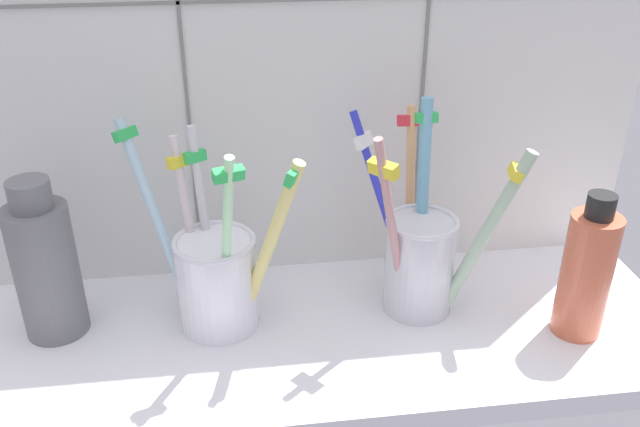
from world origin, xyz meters
TOP-DOWN VIEW (x-y plane):
  - counter_slab at (0.00, 0.00)cm, footprint 64.00×22.00cm
  - tile_wall_back at (0.00, 12.00)cm, footprint 64.00×2.20cm
  - toothbrush_cup_left at (-8.98, 2.30)cm, footprint 15.50×11.72cm
  - toothbrush_cup_right at (9.04, 2.40)cm, footprint 14.13×10.60cm
  - ceramic_vase at (-23.09, 3.17)cm, footprint 5.28×5.28cm
  - soap_bottle at (21.90, -2.96)cm, footprint 4.21×4.21cm

SIDE VIEW (x-z plane):
  - counter_slab at x=0.00cm, z-range 0.00..2.00cm
  - toothbrush_cup_left at x=-8.98cm, z-range -1.94..16.21cm
  - toothbrush_cup_right at x=9.04cm, z-range -1.98..17.23cm
  - soap_bottle at x=21.90cm, z-range 1.34..14.57cm
  - ceramic_vase at x=-23.09cm, z-range 1.34..15.75cm
  - tile_wall_back at x=0.00cm, z-range 0.00..45.00cm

